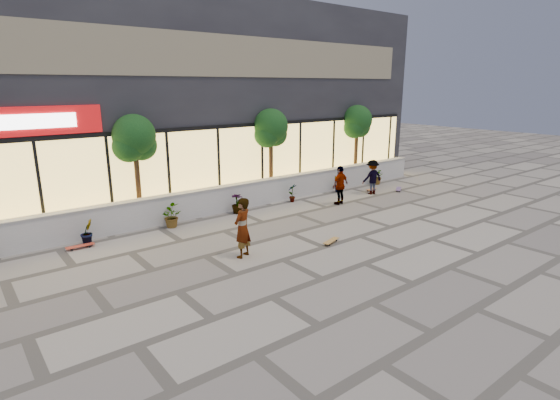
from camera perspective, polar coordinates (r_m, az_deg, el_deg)
ground at (r=12.67m, az=10.98°, el=-8.16°), size 80.00×80.00×0.00m
planter_wall at (r=17.61m, az=-6.30°, el=0.37°), size 22.00×0.42×1.04m
retail_building at (r=21.93m, az=-14.40°, el=12.68°), size 24.00×9.17×8.50m
shrub_b at (r=15.04m, az=-23.90°, el=-3.85°), size 0.57×0.57×0.81m
shrub_c at (r=15.88m, az=-14.13°, el=-2.05°), size 0.68×0.77×0.81m
shrub_d at (r=17.14m, az=-5.60°, el=-0.43°), size 0.64×0.64×0.81m
shrub_e at (r=18.74m, az=1.62°, el=0.96°), size 0.46×0.35×0.81m
shrub_f at (r=20.60m, az=7.63°, el=2.10°), size 0.55×0.57×0.81m
shrub_g at (r=22.65m, az=12.61°, el=3.03°), size 0.77×0.84×0.81m
tree_midwest at (r=16.29m, az=-18.47°, el=7.35°), size 1.60×1.50×3.92m
tree_mideast at (r=19.15m, az=-1.21°, el=9.10°), size 1.60×1.50×3.92m
tree_east at (r=22.87m, az=10.04°, el=9.81°), size 1.60×1.50×3.92m
skater_center at (r=12.67m, az=-4.93°, el=-3.64°), size 0.77×0.66×1.78m
skater_right_near at (r=18.44m, az=7.87°, el=1.93°), size 1.01×0.54×1.65m
skater_right_far at (r=20.49m, az=11.95°, el=2.95°), size 1.12×0.77×1.58m
skateboard_center at (r=14.05m, az=6.70°, el=-5.31°), size 0.79×0.42×0.09m
skateboard_left at (r=14.84m, az=-24.65°, el=-5.49°), size 0.83×0.23×0.10m
skateboard_right_near at (r=21.28m, az=11.87°, el=1.40°), size 0.73×0.26×0.09m
skateboard_right_far at (r=21.57m, az=15.22°, el=1.41°), size 0.82×0.65×0.10m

